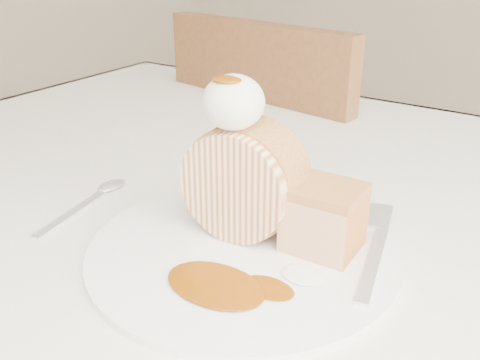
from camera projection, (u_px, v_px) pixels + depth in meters
The scene contains 10 objects.
table at pixel (317, 262), 0.68m from camera, with size 1.40×0.90×0.75m.
chair_far at pixel (286, 192), 1.21m from camera, with size 0.48×0.48×0.89m.
plate at pixel (243, 250), 0.53m from camera, with size 0.31×0.31×0.01m, color white.
roulade_slice at pixel (244, 180), 0.53m from camera, with size 0.11×0.11×0.06m, color beige.
cake_chunk at pixel (324, 221), 0.51m from camera, with size 0.07×0.06×0.06m, color #C28949.
whipped_cream at pixel (233, 102), 0.49m from camera, with size 0.06×0.06×0.05m, color white.
caramel_drizzle at pixel (227, 72), 0.47m from camera, with size 0.03×0.02×0.01m, color #6E3404.
caramel_pool at pixel (215, 284), 0.47m from camera, with size 0.10×0.06×0.00m, color #6E3404, non-canonical shape.
fork at pixel (373, 264), 0.50m from camera, with size 0.02×0.18×0.00m, color silver.
spoon at pixel (72, 214), 0.60m from camera, with size 0.02×0.14×0.00m, color silver.
Camera 1 is at (0.24, -0.33, 1.04)m, focal length 40.00 mm.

